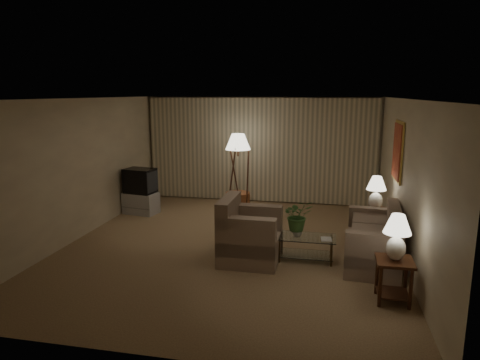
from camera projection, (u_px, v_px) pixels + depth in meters
name	position (u px, v px, depth m)	size (l,w,h in m)	color
ground	(230.00, 246.00, 7.97)	(7.00, 7.00, 0.00)	tan
room_shell	(247.00, 143.00, 9.07)	(6.04, 7.02, 2.72)	beige
sofa	(372.00, 241.00, 7.11)	(1.82, 1.12, 0.75)	gray
armchair	(250.00, 236.00, 7.20)	(1.04, 0.99, 0.86)	gray
side_table_near	(394.00, 274.00, 5.78)	(0.48, 0.48, 0.60)	#381C0F
side_table_far	(374.00, 219.00, 8.27)	(0.53, 0.44, 0.60)	#381C0F
table_lamp_near	(397.00, 233.00, 5.66)	(0.37, 0.37, 0.63)	white
table_lamp_far	(376.00, 190.00, 8.16)	(0.37, 0.37, 0.65)	white
coffee_table	(306.00, 245.00, 7.25)	(0.99, 0.54, 0.41)	silver
tv_cabinet	(141.00, 203.00, 10.07)	(0.83, 0.59, 0.50)	#B0B0B3
crt_tv	(140.00, 181.00, 9.96)	(0.74, 0.58, 0.57)	black
floor_lamp	(238.00, 170.00, 10.29)	(0.60, 0.60, 1.85)	#381C0F
ottoman	(238.00, 200.00, 10.51)	(0.60, 0.60, 0.40)	#A86639
vase	(297.00, 231.00, 7.23)	(0.16, 0.16, 0.17)	silver
flowers	(298.00, 211.00, 7.16)	(0.48, 0.42, 0.54)	#38652D
book	(321.00, 239.00, 7.07)	(0.17, 0.24, 0.02)	olive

